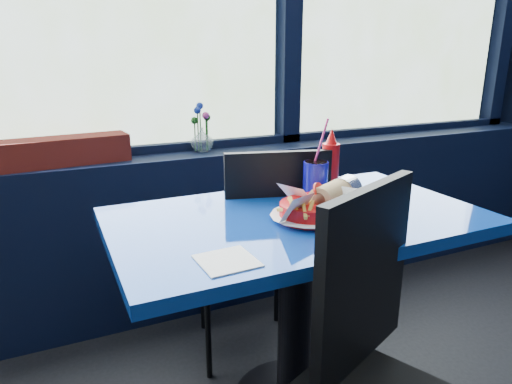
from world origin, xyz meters
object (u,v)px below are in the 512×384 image
object	(u,v)px
food_basket	(324,205)
soda_cup	(315,180)
chair_near_front	(372,367)
flower_vase	(202,137)
planter_box	(58,151)
near_table	(297,265)
chair_near_back	(258,242)
ketchup_bottle	(330,164)

from	to	relation	value
food_basket	soda_cup	size ratio (longest dim) A/B	1.07
chair_near_front	flower_vase	xyz separation A→B (m)	(0.05, 1.39, 0.32)
planter_box	food_basket	distance (m)	1.18
near_table	planter_box	size ratio (longest dim) A/B	2.07
chair_near_back	soda_cup	bearing A→B (deg)	135.29
chair_near_back	flower_vase	xyz separation A→B (m)	(-0.04, 0.55, 0.34)
ketchup_bottle	soda_cup	world-z (taller)	soda_cup
flower_vase	ketchup_bottle	xyz separation A→B (m)	(0.28, -0.69, -0.01)
chair_near_back	ketchup_bottle	xyz separation A→B (m)	(0.24, -0.14, 0.33)
near_table	chair_near_front	world-z (taller)	chair_near_front
chair_near_front	flower_vase	bearing A→B (deg)	63.91
chair_near_front	chair_near_back	size ratio (longest dim) A/B	1.04
planter_box	food_basket	world-z (taller)	planter_box
chair_near_front	chair_near_back	world-z (taller)	chair_near_front
chair_near_front	food_basket	bearing A→B (deg)	48.03
chair_near_front	flower_vase	distance (m)	1.43
chair_near_front	ketchup_bottle	world-z (taller)	ketchup_bottle
food_basket	ketchup_bottle	bearing A→B (deg)	50.36
ketchup_bottle	soda_cup	bearing A→B (deg)	-145.95
planter_box	ketchup_bottle	bearing A→B (deg)	-42.16
chair_near_front	near_table	bearing A→B (deg)	56.31
chair_near_back	planter_box	distance (m)	0.93
food_basket	chair_near_back	bearing A→B (deg)	95.66
near_table	soda_cup	distance (m)	0.31
chair_near_back	flower_vase	bearing A→B (deg)	-71.17
chair_near_back	soda_cup	distance (m)	0.39
flower_vase	food_basket	world-z (taller)	flower_vase
ketchup_bottle	soda_cup	distance (m)	0.14
planter_box	flower_vase	bearing A→B (deg)	-4.22
chair_near_front	ketchup_bottle	distance (m)	0.83
near_table	flower_vase	world-z (taller)	flower_vase
food_basket	soda_cup	xyz separation A→B (m)	(0.07, 0.17, 0.03)
chair_near_front	ketchup_bottle	size ratio (longest dim) A/B	3.94
flower_vase	soda_cup	bearing A→B (deg)	-77.81
near_table	ketchup_bottle	size ratio (longest dim) A/B	4.96
near_table	planter_box	distance (m)	1.13
near_table	flower_vase	xyz separation A→B (m)	(-0.03, 0.88, 0.30)
chair_near_front	soda_cup	world-z (taller)	soda_cup
chair_near_back	food_basket	bearing A→B (deg)	112.95
near_table	soda_cup	xyz separation A→B (m)	(0.13, 0.11, 0.26)
chair_near_front	soda_cup	size ratio (longest dim) A/B	3.21
near_table	planter_box	xyz separation A→B (m)	(-0.68, 0.86, 0.29)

